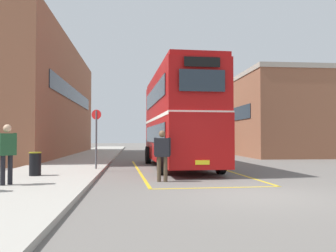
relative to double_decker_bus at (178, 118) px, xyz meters
name	(u,v)px	position (x,y,z in m)	size (l,w,h in m)	color
ground_plane	(182,160)	(0.92, 5.75, -2.51)	(135.60, 135.60, 0.00)	#66605B
sidewalk_left	(87,158)	(-5.58, 8.15, -2.44)	(4.00, 57.60, 0.14)	#A39E93
brick_building_left	(40,101)	(-9.95, 12.37, 2.02)	(5.61, 23.54, 9.07)	brown
depot_building_right	(275,118)	(10.90, 14.57, 0.86)	(9.08, 17.38, 6.74)	brown
double_decker_bus	(178,118)	(0.00, 0.00, 0.00)	(3.13, 10.42, 4.75)	black
single_deck_bus	(199,136)	(4.43, 18.77, -0.87)	(3.83, 10.12, 3.02)	black
pedestrian_boarding	(162,152)	(-1.25, -5.53, -1.48)	(0.58, 0.33, 1.77)	#473828
pedestrian_waiting_near	(7,149)	(-5.95, -6.97, -1.33)	(0.50, 0.52, 1.78)	black
litter_bin	(35,164)	(-5.81, -4.42, -1.94)	(0.44, 0.44, 0.86)	black
bus_stop_sign	(96,133)	(-3.90, -1.70, -0.79)	(0.43, 0.14, 2.63)	#4C4C51
bay_marking_yellow	(185,171)	(0.04, -1.91, -2.51)	(4.72, 12.50, 0.01)	gold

